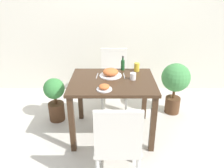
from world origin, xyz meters
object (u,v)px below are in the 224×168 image
(potted_plant_left, at_px, (55,97))
(potted_plant_right, at_px, (175,82))
(drink_cup, at_px, (133,76))
(sauce_bottle, at_px, (122,64))
(chair_near, at_px, (117,141))
(food_plate, at_px, (110,73))
(juice_glass, at_px, (136,67))
(side_plate, at_px, (104,87))
(chair_far, at_px, (114,75))

(potted_plant_left, distance_m, potted_plant_right, 1.71)
(drink_cup, height_order, sauce_bottle, sauce_bottle)
(chair_near, bearing_deg, potted_plant_left, -52.78)
(potted_plant_left, bearing_deg, sauce_bottle, 2.26)
(food_plate, xyz_separation_m, potted_plant_right, (0.93, 0.37, -0.29))
(potted_plant_left, bearing_deg, potted_plant_right, 6.66)
(juice_glass, relative_size, potted_plant_left, 0.17)
(side_plate, relative_size, sauce_bottle, 0.88)
(chair_far, relative_size, juice_glass, 8.02)
(potted_plant_left, relative_size, potted_plant_right, 0.82)
(juice_glass, xyz_separation_m, sauce_bottle, (-0.18, 0.04, 0.02))
(chair_far, bearing_deg, chair_near, -89.35)
(side_plate, bearing_deg, sauce_bottle, 69.57)
(chair_far, distance_m, food_plate, 0.72)
(juice_glass, distance_m, potted_plant_left, 1.19)
(side_plate, distance_m, juice_glass, 0.69)
(chair_far, bearing_deg, potted_plant_right, -18.29)
(chair_near, height_order, sauce_bottle, sauce_bottle)
(side_plate, height_order, sauce_bottle, sauce_bottle)
(juice_glass, bearing_deg, chair_far, 120.22)
(side_plate, distance_m, sauce_bottle, 0.64)
(juice_glass, bearing_deg, sauce_bottle, 166.56)
(food_plate, height_order, potted_plant_right, food_plate)
(side_plate, distance_m, potted_plant_right, 1.28)
(juice_glass, bearing_deg, chair_near, -103.83)
(side_plate, bearing_deg, drink_cup, 40.08)
(sauce_bottle, relative_size, potted_plant_right, 0.25)
(chair_far, xyz_separation_m, side_plate, (-0.12, -1.05, 0.28))
(side_plate, bearing_deg, chair_near, -76.10)
(side_plate, xyz_separation_m, juice_glass, (0.40, 0.56, 0.03))
(food_plate, distance_m, juice_glass, 0.38)
(potted_plant_left, height_order, potted_plant_right, potted_plant_right)
(juice_glass, bearing_deg, potted_plant_left, 179.67)
(drink_cup, distance_m, sauce_bottle, 0.34)
(side_plate, height_order, drink_cup, drink_cup)
(drink_cup, bearing_deg, food_plate, 157.43)
(potted_plant_left, bearing_deg, side_plate, -38.64)
(chair_near, xyz_separation_m, juice_glass, (0.27, 1.10, 0.31))
(chair_far, bearing_deg, potted_plant_left, -149.25)
(chair_near, bearing_deg, food_plate, -85.79)
(chair_near, distance_m, sauce_bottle, 1.19)
(potted_plant_right, bearing_deg, chair_near, -123.42)
(drink_cup, xyz_separation_m, sauce_bottle, (-0.11, 0.32, 0.03))
(food_plate, relative_size, juice_glass, 2.48)
(food_plate, height_order, juice_glass, juice_glass)
(side_plate, bearing_deg, juice_glass, 54.05)
(sauce_bottle, xyz_separation_m, potted_plant_right, (0.77, 0.16, -0.32))
(juice_glass, relative_size, sauce_bottle, 0.58)
(side_plate, relative_size, potted_plant_left, 0.27)
(juice_glass, distance_m, potted_plant_right, 0.69)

